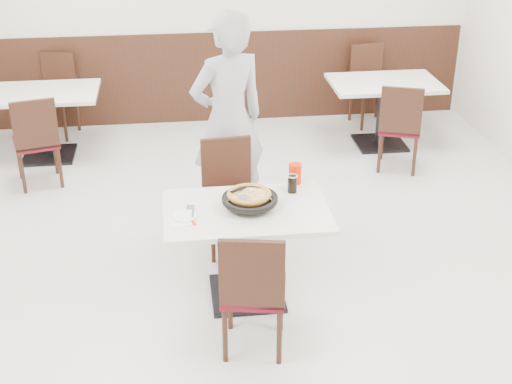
{
  "coord_description": "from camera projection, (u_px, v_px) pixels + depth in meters",
  "views": [
    {
      "loc": [
        -0.63,
        -4.91,
        3.17
      ],
      "look_at": [
        -0.06,
        -0.3,
        0.85
      ],
      "focal_mm": 50.0,
      "sensor_mm": 36.0,
      "label": 1
    }
  ],
  "objects": [
    {
      "name": "diner_person",
      "position": [
        228.0,
        121.0,
        6.18
      ],
      "size": [
        0.83,
        0.69,
        1.93
      ],
      "primitive_type": "imported",
      "rotation": [
        0.0,
        0.0,
        3.53
      ],
      "color": "#B7B8BD",
      "rests_on": "floor"
    },
    {
      "name": "bg_chair_right_far",
      "position": [
        371.0,
        87.0,
        8.59
      ],
      "size": [
        0.49,
        0.49,
        0.95
      ],
      "primitive_type": null,
      "rotation": [
        0.0,
        0.0,
        3.32
      ],
      "color": "black",
      "rests_on": "floor"
    },
    {
      "name": "red_cup",
      "position": [
        295.0,
        174.0,
        5.53
      ],
      "size": [
        0.11,
        0.11,
        0.16
      ],
      "primitive_type": "cylinder",
      "rotation": [
        0.0,
        0.0,
        0.13
      ],
      "color": "red",
      "rests_on": "main_table"
    },
    {
      "name": "wainscot_back",
      "position": [
        223.0,
        77.0,
        8.69
      ],
      "size": [
        5.9,
        0.03,
        1.1
      ],
      "primitive_type": "cube",
      "color": "black",
      "rests_on": "floor"
    },
    {
      "name": "cola_glass",
      "position": [
        292.0,
        184.0,
        5.39
      ],
      "size": [
        0.08,
        0.08,
        0.13
      ],
      "primitive_type": "cylinder",
      "rotation": [
        0.0,
        0.0,
        0.13
      ],
      "color": "black",
      "rests_on": "main_table"
    },
    {
      "name": "napkin",
      "position": [
        181.0,
        220.0,
        5.01
      ],
      "size": [
        0.21,
        0.21,
        0.0
      ],
      "primitive_type": "cube",
      "rotation": [
        0.0,
        0.0,
        0.27
      ],
      "color": "white",
      "rests_on": "main_table"
    },
    {
      "name": "bg_table_left",
      "position": [
        45.0,
        125.0,
        7.73
      ],
      "size": [
        1.2,
        0.8,
        0.75
      ],
      "primitive_type": null,
      "rotation": [
        0.0,
        0.0,
        -0.0
      ],
      "color": "silver",
      "rests_on": "floor"
    },
    {
      "name": "pizza_server",
      "position": [
        244.0,
        197.0,
        5.14
      ],
      "size": [
        0.1,
        0.11,
        0.0
      ],
      "primitive_type": "cube",
      "rotation": [
        0.0,
        0.0,
        0.3
      ],
      "color": "silver",
      "rests_on": "pizza"
    },
    {
      "name": "bg_chair_left_far",
      "position": [
        54.0,
        97.0,
        8.27
      ],
      "size": [
        0.53,
        0.53,
        0.95
      ],
      "primitive_type": null,
      "rotation": [
        0.0,
        0.0,
        2.83
      ],
      "color": "black",
      "rests_on": "floor"
    },
    {
      "name": "trivet",
      "position": [
        244.0,
        202.0,
        5.23
      ],
      "size": [
        0.12,
        0.12,
        0.04
      ],
      "primitive_type": "cylinder",
      "rotation": [
        0.0,
        0.0,
        0.13
      ],
      "color": "black",
      "rests_on": "main_table"
    },
    {
      "name": "pizza",
      "position": [
        249.0,
        196.0,
        5.22
      ],
      "size": [
        0.32,
        0.32,
        0.02
      ],
      "primitive_type": "cylinder",
      "rotation": [
        0.0,
        0.0,
        0.13
      ],
      "color": "gold",
      "rests_on": "pizza_pan"
    },
    {
      "name": "bg_chair_right_near",
      "position": [
        400.0,
        126.0,
        7.43
      ],
      "size": [
        0.54,
        0.54,
        0.95
      ],
      "primitive_type": null,
      "rotation": [
        0.0,
        0.0,
        -0.35
      ],
      "color": "black",
      "rests_on": "floor"
    },
    {
      "name": "side_plate",
      "position": [
        184.0,
        216.0,
        5.06
      ],
      "size": [
        0.21,
        0.21,
        0.01
      ],
      "primitive_type": "cylinder",
      "rotation": [
        0.0,
        0.0,
        0.13
      ],
      "color": "white",
      "rests_on": "napkin"
    },
    {
      "name": "main_table",
      "position": [
        247.0,
        253.0,
        5.34
      ],
      "size": [
        1.29,
        0.95,
        0.75
      ],
      "primitive_type": null,
      "rotation": [
        0.0,
        0.0,
        0.13
      ],
      "color": "silver",
      "rests_on": "floor"
    },
    {
      "name": "wall_back",
      "position": [
        221.0,
        6.0,
        8.33
      ],
      "size": [
        6.0,
        0.04,
        2.8
      ],
      "primitive_type": "cube",
      "color": "silver",
      "rests_on": "floor"
    },
    {
      "name": "floor",
      "position": [
        259.0,
        269.0,
        5.84
      ],
      "size": [
        7.0,
        7.0,
        0.0
      ],
      "primitive_type": "plane",
      "color": "beige",
      "rests_on": "ground"
    },
    {
      "name": "chair_near",
      "position": [
        254.0,
        288.0,
        4.75
      ],
      "size": [
        0.49,
        0.49,
        0.95
      ],
      "primitive_type": null,
      "rotation": [
        0.0,
        0.0,
        -0.18
      ],
      "color": "black",
      "rests_on": "floor"
    },
    {
      "name": "pizza_pan",
      "position": [
        250.0,
        203.0,
        5.17
      ],
      "size": [
        0.36,
        0.36,
        0.01
      ],
      "primitive_type": "cylinder",
      "rotation": [
        0.0,
        0.0,
        0.13
      ],
      "color": "black",
      "rests_on": "trivet"
    },
    {
      "name": "fork",
      "position": [
        193.0,
        212.0,
        5.09
      ],
      "size": [
        0.03,
        0.16,
        0.0
      ],
      "primitive_type": "cube",
      "rotation": [
        0.0,
        0.0,
        -0.08
      ],
      "color": "silver",
      "rests_on": "side_plate"
    },
    {
      "name": "bg_table_right",
      "position": [
        382.0,
        113.0,
        8.05
      ],
      "size": [
        1.24,
        0.86,
        0.75
      ],
      "primitive_type": null,
      "rotation": [
        0.0,
        0.0,
        0.05
      ],
      "color": "silver",
      "rests_on": "floor"
    },
    {
      "name": "bg_chair_left_near",
      "position": [
        36.0,
        140.0,
        7.08
      ],
      "size": [
        0.51,
        0.51,
        0.95
      ],
      "primitive_type": null,
      "rotation": [
        0.0,
        0.0,
        0.26
      ],
      "color": "black",
      "rests_on": "floor"
    },
    {
      "name": "chair_far",
      "position": [
        230.0,
        199.0,
        5.92
      ],
      "size": [
        0.45,
        0.45,
        0.95
      ],
      "primitive_type": null,
      "rotation": [
        0.0,
        0.0,
        3.22
      ],
      "color": "black",
      "rests_on": "floor"
    }
  ]
}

